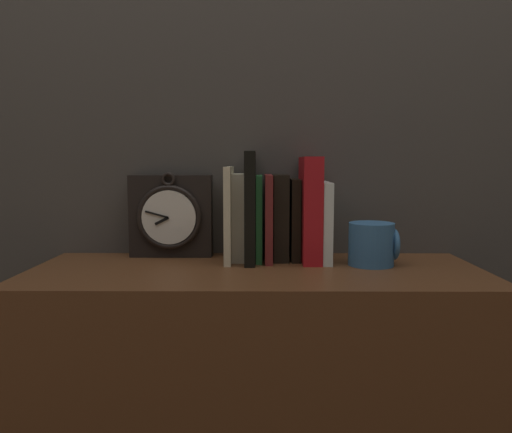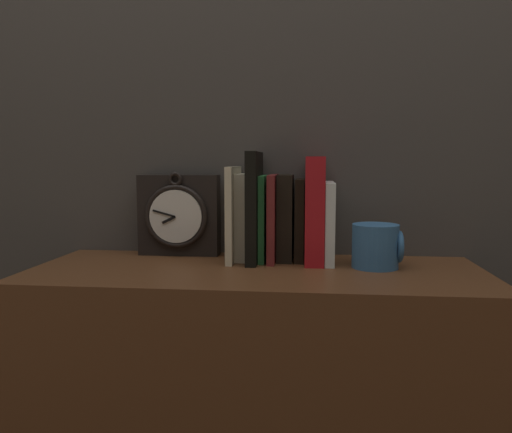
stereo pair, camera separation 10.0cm
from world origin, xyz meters
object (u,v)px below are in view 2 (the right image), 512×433
(book_slot0_cream, at_px, (234,214))
(book_slot7_red, at_px, (315,210))
(book_slot6_black, at_px, (300,220))
(book_slot4_maroon, at_px, (273,218))
(book_slot1_cream, at_px, (244,216))
(book_slot5_black, at_px, (285,217))
(book_slot3_green, at_px, (264,218))
(book_slot2_black, at_px, (254,207))
(book_slot8_white, at_px, (329,222))
(mug, at_px, (377,246))
(clock, at_px, (179,215))

(book_slot0_cream, bearing_deg, book_slot7_red, 0.07)
(book_slot6_black, height_order, book_slot7_red, book_slot7_red)
(book_slot4_maroon, relative_size, book_slot7_red, 0.83)
(book_slot1_cream, relative_size, book_slot5_black, 1.01)
(book_slot3_green, xyz_separation_m, book_slot7_red, (0.11, -0.01, 0.02))
(book_slot1_cream, height_order, book_slot7_red, book_slot7_red)
(book_slot4_maroon, bearing_deg, book_slot2_black, -167.32)
(book_slot1_cream, height_order, book_slot8_white, book_slot1_cream)
(book_slot0_cream, bearing_deg, book_slot8_white, 0.35)
(book_slot1_cream, bearing_deg, book_slot2_black, -39.83)
(book_slot2_black, distance_m, mug, 0.27)
(book_slot0_cream, relative_size, book_slot8_white, 1.19)
(book_slot3_green, bearing_deg, book_slot0_cream, -170.56)
(clock, relative_size, book_slot3_green, 1.04)
(book_slot2_black, distance_m, book_slot5_black, 0.07)
(book_slot2_black, relative_size, book_slot4_maroon, 1.26)
(book_slot1_cream, xyz_separation_m, book_slot8_white, (0.19, -0.02, -0.01))
(book_slot0_cream, bearing_deg, book_slot6_black, 7.07)
(book_slot3_green, bearing_deg, book_slot4_maroon, -16.06)
(book_slot1_cream, bearing_deg, clock, 169.76)
(book_slot7_red, bearing_deg, clock, 171.74)
(book_slot2_black, bearing_deg, clock, 164.79)
(book_slot6_black, xyz_separation_m, book_slot8_white, (0.06, -0.02, -0.00))
(book_slot7_red, xyz_separation_m, book_slot8_white, (0.03, 0.00, -0.03))
(book_slot0_cream, xyz_separation_m, mug, (0.30, -0.05, -0.06))
(book_slot2_black, bearing_deg, book_slot7_red, 1.83)
(book_slot8_white, height_order, mug, book_slot8_white)
(book_slot0_cream, bearing_deg, clock, 161.40)
(book_slot7_red, bearing_deg, book_slot1_cream, 173.76)
(book_slot3_green, height_order, book_slot7_red, book_slot7_red)
(book_slot2_black, bearing_deg, book_slot3_green, 38.00)
(book_slot0_cream, relative_size, book_slot4_maroon, 1.09)
(book_slot4_maroon, distance_m, book_slot7_red, 0.09)
(clock, relative_size, book_slot7_red, 0.85)
(book_slot7_red, height_order, mug, book_slot7_red)
(book_slot0_cream, xyz_separation_m, book_slot4_maroon, (0.09, 0.00, -0.01))
(book_slot2_black, bearing_deg, book_slot1_cream, 140.17)
(book_slot3_green, relative_size, book_slot6_black, 1.04)
(book_slot0_cream, relative_size, book_slot2_black, 0.87)
(clock, bearing_deg, book_slot1_cream, -10.24)
(book_slot5_black, bearing_deg, book_slot8_white, -10.26)
(book_slot5_black, distance_m, book_slot8_white, 0.10)
(book_slot1_cream, relative_size, book_slot2_black, 0.80)
(book_slot0_cream, distance_m, book_slot7_red, 0.18)
(clock, xyz_separation_m, book_slot0_cream, (0.14, -0.05, 0.01))
(book_slot2_black, relative_size, book_slot5_black, 1.26)
(book_slot2_black, relative_size, mug, 2.37)
(book_slot3_green, xyz_separation_m, book_slot4_maroon, (0.02, -0.01, 0.00))
(book_slot6_black, bearing_deg, book_slot1_cream, -179.68)
(book_slot6_black, height_order, book_slot8_white, book_slot6_black)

